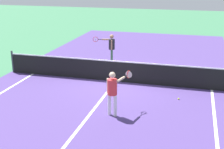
{
  "coord_description": "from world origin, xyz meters",
  "views": [
    {
      "loc": [
        3.26,
        -12.62,
        4.58
      ],
      "look_at": [
        0.38,
        -2.04,
        1.0
      ],
      "focal_mm": 49.57,
      "sensor_mm": 36.0,
      "label": 1
    }
  ],
  "objects_px": {
    "player_near": "(113,89)",
    "tennis_ball_near_net": "(179,99)",
    "player_far": "(111,46)",
    "net": "(116,71)"
  },
  "relations": [
    {
      "from": "player_near",
      "to": "tennis_ball_near_net",
      "type": "bearing_deg",
      "value": 43.6
    },
    {
      "from": "player_near",
      "to": "tennis_ball_near_net",
      "type": "height_order",
      "value": "player_near"
    },
    {
      "from": "player_near",
      "to": "player_far",
      "type": "bearing_deg",
      "value": 105.86
    },
    {
      "from": "player_far",
      "to": "net",
      "type": "bearing_deg",
      "value": -70.68
    },
    {
      "from": "net",
      "to": "player_far",
      "type": "relative_size",
      "value": 6.67
    },
    {
      "from": "player_far",
      "to": "tennis_ball_near_net",
      "type": "relative_size",
      "value": 23.64
    },
    {
      "from": "player_near",
      "to": "tennis_ball_near_net",
      "type": "relative_size",
      "value": 23.41
    },
    {
      "from": "player_near",
      "to": "tennis_ball_near_net",
      "type": "xyz_separation_m",
      "value": [
        2.07,
        1.97,
        -0.92
      ]
    },
    {
      "from": "player_near",
      "to": "player_far",
      "type": "height_order",
      "value": "player_far"
    },
    {
      "from": "net",
      "to": "player_far",
      "type": "bearing_deg",
      "value": 109.32
    }
  ]
}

